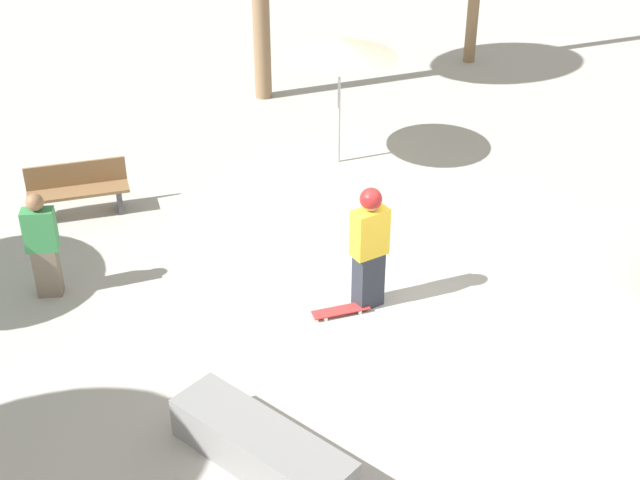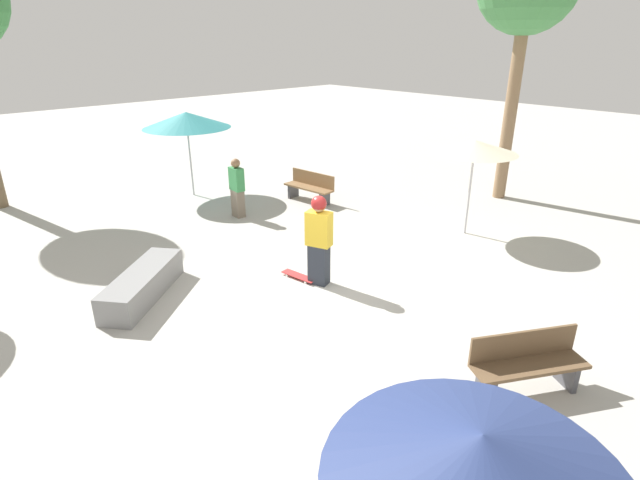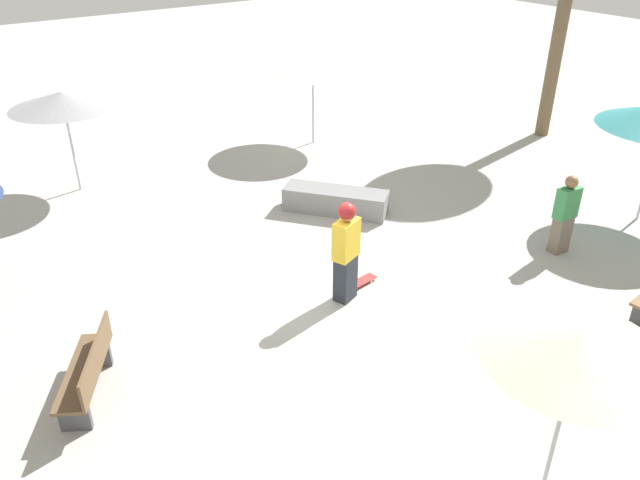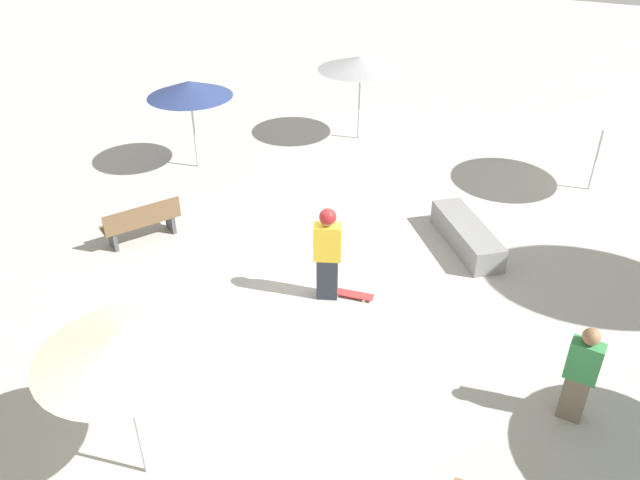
{
  "view_description": "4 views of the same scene",
  "coord_description": "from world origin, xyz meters",
  "px_view_note": "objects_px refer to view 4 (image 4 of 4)",
  "views": [
    {
      "loc": [
        -2.95,
        -9.23,
        7.15
      ],
      "look_at": [
        -0.95,
        1.12,
        0.79
      ],
      "focal_mm": 50.0,
      "sensor_mm": 36.0,
      "label": 1
    },
    {
      "loc": [
        6.04,
        -5.44,
        4.57
      ],
      "look_at": [
        0.06,
        0.21,
        1.17
      ],
      "focal_mm": 28.0,
      "sensor_mm": 36.0,
      "label": 2
    },
    {
      "loc": [
        5.08,
        7.58,
        6.07
      ],
      "look_at": [
        0.02,
        0.42,
        1.19
      ],
      "focal_mm": 35.0,
      "sensor_mm": 36.0,
      "label": 3
    },
    {
      "loc": [
        -4.18,
        8.92,
        6.86
      ],
      "look_at": [
        -0.17,
        0.45,
        1.06
      ],
      "focal_mm": 35.0,
      "sensor_mm": 36.0,
      "label": 4
    }
  ],
  "objects_px": {
    "bench_far": "(142,222)",
    "shade_umbrella_navy": "(189,89)",
    "shade_umbrella_grey": "(361,63)",
    "skater_main": "(328,251)",
    "shade_umbrella_cream": "(119,346)",
    "shade_umbrella_white": "(611,101)",
    "concrete_ledge": "(466,235)",
    "skateboard": "(352,294)",
    "bystander_watching": "(580,374)"
  },
  "relations": [
    {
      "from": "skateboard",
      "to": "shade_umbrella_navy",
      "type": "height_order",
      "value": "shade_umbrella_navy"
    },
    {
      "from": "skater_main",
      "to": "bystander_watching",
      "type": "height_order",
      "value": "skater_main"
    },
    {
      "from": "shade_umbrella_white",
      "to": "shade_umbrella_navy",
      "type": "bearing_deg",
      "value": 17.75
    },
    {
      "from": "bench_far",
      "to": "bystander_watching",
      "type": "distance_m",
      "value": 8.7
    },
    {
      "from": "bench_far",
      "to": "shade_umbrella_navy",
      "type": "bearing_deg",
      "value": 47.68
    },
    {
      "from": "bench_far",
      "to": "shade_umbrella_cream",
      "type": "bearing_deg",
      "value": -110.52
    },
    {
      "from": "skateboard",
      "to": "shade_umbrella_white",
      "type": "height_order",
      "value": "shade_umbrella_white"
    },
    {
      "from": "concrete_ledge",
      "to": "shade_umbrella_grey",
      "type": "relative_size",
      "value": 0.93
    },
    {
      "from": "shade_umbrella_navy",
      "to": "bystander_watching",
      "type": "xyz_separation_m",
      "value": [
        -9.69,
        4.73,
        -1.26
      ]
    },
    {
      "from": "concrete_ledge",
      "to": "shade_umbrella_white",
      "type": "distance_m",
      "value": 4.75
    },
    {
      "from": "skateboard",
      "to": "bystander_watching",
      "type": "xyz_separation_m",
      "value": [
        -3.92,
        1.27,
        0.73
      ]
    },
    {
      "from": "skateboard",
      "to": "bench_far",
      "type": "xyz_separation_m",
      "value": [
        4.69,
        0.04,
        0.37
      ]
    },
    {
      "from": "shade_umbrella_white",
      "to": "skater_main",
      "type": "bearing_deg",
      "value": 59.37
    },
    {
      "from": "concrete_ledge",
      "to": "shade_umbrella_navy",
      "type": "distance_m",
      "value": 7.48
    },
    {
      "from": "bystander_watching",
      "to": "concrete_ledge",
      "type": "bearing_deg",
      "value": 127.72
    },
    {
      "from": "skater_main",
      "to": "bench_far",
      "type": "relative_size",
      "value": 1.13
    },
    {
      "from": "skater_main",
      "to": "skateboard",
      "type": "xyz_separation_m",
      "value": [
        -0.41,
        -0.17,
        -0.92
      ]
    },
    {
      "from": "bench_far",
      "to": "shade_umbrella_white",
      "type": "bearing_deg",
      "value": -21.28
    },
    {
      "from": "shade_umbrella_grey",
      "to": "shade_umbrella_white",
      "type": "relative_size",
      "value": 0.9
    },
    {
      "from": "bench_far",
      "to": "shade_umbrella_cream",
      "type": "xyz_separation_m",
      "value": [
        -3.74,
        4.6,
        1.72
      ]
    },
    {
      "from": "skateboard",
      "to": "shade_umbrella_navy",
      "type": "distance_m",
      "value": 7.02
    },
    {
      "from": "shade_umbrella_white",
      "to": "bench_far",
      "type": "bearing_deg",
      "value": 38.34
    },
    {
      "from": "bench_far",
      "to": "shade_umbrella_white",
      "type": "distance_m",
      "value": 10.57
    },
    {
      "from": "shade_umbrella_navy",
      "to": "shade_umbrella_white",
      "type": "bearing_deg",
      "value": -162.25
    },
    {
      "from": "shade_umbrella_grey",
      "to": "shade_umbrella_white",
      "type": "bearing_deg",
      "value": 174.84
    },
    {
      "from": "shade_umbrella_white",
      "to": "shade_umbrella_grey",
      "type": "bearing_deg",
      "value": -5.16
    },
    {
      "from": "shade_umbrella_grey",
      "to": "skater_main",
      "type": "bearing_deg",
      "value": 108.11
    },
    {
      "from": "shade_umbrella_cream",
      "to": "shade_umbrella_white",
      "type": "bearing_deg",
      "value": -111.85
    },
    {
      "from": "shade_umbrella_cream",
      "to": "shade_umbrella_white",
      "type": "distance_m",
      "value": 11.92
    },
    {
      "from": "bench_far",
      "to": "shade_umbrella_grey",
      "type": "distance_m",
      "value": 7.49
    },
    {
      "from": "skater_main",
      "to": "shade_umbrella_navy",
      "type": "bearing_deg",
      "value": 124.94
    },
    {
      "from": "concrete_ledge",
      "to": "shade_umbrella_grey",
      "type": "bearing_deg",
      "value": -46.32
    },
    {
      "from": "concrete_ledge",
      "to": "skateboard",
      "type": "bearing_deg",
      "value": 61.19
    },
    {
      "from": "shade_umbrella_grey",
      "to": "bench_far",
      "type": "bearing_deg",
      "value": 74.65
    },
    {
      "from": "bench_far",
      "to": "skateboard",
      "type": "bearing_deg",
      "value": -59.18
    },
    {
      "from": "bench_far",
      "to": "shade_umbrella_navy",
      "type": "distance_m",
      "value": 4.01
    },
    {
      "from": "skateboard",
      "to": "shade_umbrella_cream",
      "type": "relative_size",
      "value": 0.36
    },
    {
      "from": "skater_main",
      "to": "shade_umbrella_navy",
      "type": "relative_size",
      "value": 0.8
    },
    {
      "from": "skater_main",
      "to": "skateboard",
      "type": "bearing_deg",
      "value": 0.83
    },
    {
      "from": "shade_umbrella_cream",
      "to": "shade_umbrella_navy",
      "type": "bearing_deg",
      "value": -59.19
    },
    {
      "from": "skateboard",
      "to": "bench_far",
      "type": "bearing_deg",
      "value": 172.86
    },
    {
      "from": "skateboard",
      "to": "shade_umbrella_grey",
      "type": "relative_size",
      "value": 0.35
    },
    {
      "from": "skater_main",
      "to": "skateboard",
      "type": "distance_m",
      "value": 1.02
    },
    {
      "from": "shade_umbrella_cream",
      "to": "concrete_ledge",
      "type": "bearing_deg",
      "value": -108.19
    },
    {
      "from": "skateboard",
      "to": "concrete_ledge",
      "type": "xyz_separation_m",
      "value": [
        -1.43,
        -2.61,
        0.2
      ]
    },
    {
      "from": "concrete_ledge",
      "to": "shade_umbrella_grey",
      "type": "height_order",
      "value": "shade_umbrella_grey"
    },
    {
      "from": "shade_umbrella_grey",
      "to": "shade_umbrella_white",
      "type": "distance_m",
      "value": 6.27
    },
    {
      "from": "shade_umbrella_cream",
      "to": "bystander_watching",
      "type": "distance_m",
      "value": 6.07
    },
    {
      "from": "bench_far",
      "to": "shade_umbrella_grey",
      "type": "bearing_deg",
      "value": 15.03
    },
    {
      "from": "shade_umbrella_cream",
      "to": "bench_far",
      "type": "bearing_deg",
      "value": -50.89
    }
  ]
}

